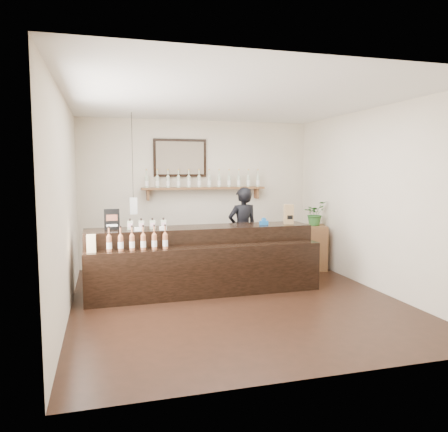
% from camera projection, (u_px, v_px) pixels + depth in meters
% --- Properties ---
extents(ground, '(5.00, 5.00, 0.00)m').
position_uv_depth(ground, '(235.00, 299.00, 6.29)').
color(ground, black).
rests_on(ground, ground).
extents(room_shell, '(5.00, 5.00, 5.00)m').
position_uv_depth(room_shell, '(235.00, 180.00, 6.11)').
color(room_shell, beige).
rests_on(room_shell, ground).
extents(back_wall_decor, '(2.66, 0.96, 1.69)m').
position_uv_depth(back_wall_decor, '(191.00, 175.00, 8.34)').
color(back_wall_decor, brown).
rests_on(back_wall_decor, ground).
extents(counter, '(3.49, 0.98, 1.14)m').
position_uv_depth(counter, '(202.00, 261.00, 6.69)').
color(counter, black).
rests_on(counter, ground).
extents(promo_sign, '(0.22, 0.03, 0.31)m').
position_uv_depth(promo_sign, '(112.00, 219.00, 6.39)').
color(promo_sign, black).
rests_on(promo_sign, counter).
extents(paper_bag, '(0.16, 0.13, 0.32)m').
position_uv_depth(paper_bag, '(289.00, 214.00, 7.10)').
color(paper_bag, '#9E7A4C').
rests_on(paper_bag, counter).
extents(tape_dispenser, '(0.14, 0.06, 0.12)m').
position_uv_depth(tape_dispenser, '(264.00, 222.00, 7.00)').
color(tape_dispenser, '#175BA3').
rests_on(tape_dispenser, counter).
extents(side_cabinet, '(0.55, 0.66, 0.82)m').
position_uv_depth(side_cabinet, '(314.00, 247.00, 8.18)').
color(side_cabinet, brown).
rests_on(side_cabinet, ground).
extents(potted_plant, '(0.53, 0.51, 0.45)m').
position_uv_depth(potted_plant, '(315.00, 213.00, 8.11)').
color(potted_plant, '#2A5D25').
rests_on(potted_plant, side_cabinet).
extents(shopkeeper, '(0.69, 0.51, 1.74)m').
position_uv_depth(shopkeeper, '(243.00, 225.00, 7.84)').
color(shopkeeper, black).
rests_on(shopkeeper, ground).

